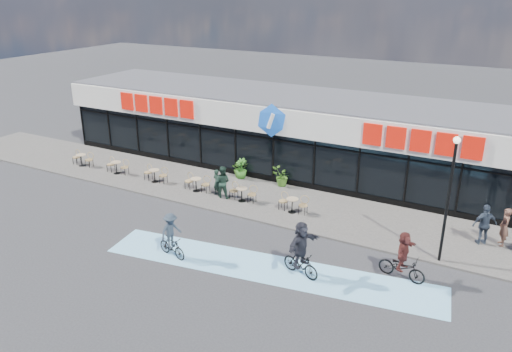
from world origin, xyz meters
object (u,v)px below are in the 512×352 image
(lamp_post, at_px, (450,190))
(potted_plant_right, at_px, (281,177))
(potted_plant_left, at_px, (240,168))
(pedestrian_a, at_px, (504,227))
(patron_left, at_px, (217,182))
(cyclist_b, at_px, (403,260))
(cyclist_a, at_px, (301,251))
(patron_right, at_px, (223,182))
(pedestrian_c, at_px, (485,225))
(bistro_set_0, at_px, (82,158))
(potted_plant_mid, at_px, (241,168))

(lamp_post, height_order, potted_plant_right, lamp_post)
(potted_plant_left, distance_m, pedestrian_a, 14.35)
(patron_left, distance_m, cyclist_b, 11.27)
(cyclist_a, bearing_deg, patron_right, 143.39)
(pedestrian_a, distance_m, pedestrian_c, 0.82)
(potted_plant_right, xyz_separation_m, pedestrian_c, (10.71, -1.90, 0.38))
(pedestrian_a, relative_size, cyclist_a, 0.75)
(patron_left, distance_m, pedestrian_c, 13.27)
(lamp_post, bearing_deg, patron_left, 172.79)
(potted_plant_right, distance_m, patron_left, 3.76)
(lamp_post, xyz_separation_m, pedestrian_c, (1.41, 2.37, -2.23))
(bistro_set_0, bearing_deg, lamp_post, -3.83)
(patron_left, bearing_deg, patron_right, 178.32)
(potted_plant_left, bearing_deg, pedestrian_c, -8.50)
(lamp_post, height_order, pedestrian_a, lamp_post)
(lamp_post, relative_size, potted_plant_mid, 4.44)
(lamp_post, bearing_deg, pedestrian_c, 59.39)
(potted_plant_mid, xyz_separation_m, pedestrian_a, (14.11, -1.61, 0.26))
(potted_plant_right, bearing_deg, pedestrian_c, -10.07)
(potted_plant_left, height_order, cyclist_b, cyclist_b)
(cyclist_a, bearing_deg, pedestrian_c, 44.59)
(bistro_set_0, height_order, patron_right, patron_right)
(bistro_set_0, distance_m, potted_plant_mid, 10.31)
(potted_plant_right, height_order, patron_right, patron_right)
(patron_left, xyz_separation_m, pedestrian_a, (14.01, 1.16, 0.14))
(lamp_post, bearing_deg, patron_right, 173.26)
(patron_right, height_order, pedestrian_a, patron_right)
(bistro_set_0, relative_size, pedestrian_c, 0.83)
(pedestrian_a, bearing_deg, patron_right, -101.95)
(potted_plant_left, height_order, pedestrian_c, pedestrian_c)
(bistro_set_0, relative_size, cyclist_b, 0.76)
(lamp_post, height_order, patron_right, lamp_post)
(lamp_post, distance_m, cyclist_a, 6.31)
(lamp_post, distance_m, patron_left, 12.17)
(bistro_set_0, bearing_deg, pedestrian_c, 2.25)
(cyclist_a, bearing_deg, patron_left, 144.33)
(lamp_post, relative_size, potted_plant_left, 4.94)
(potted_plant_mid, distance_m, potted_plant_right, 2.62)
(potted_plant_left, distance_m, patron_right, 3.14)
(pedestrian_c, bearing_deg, potted_plant_mid, -41.16)
(patron_left, distance_m, cyclist_a, 8.80)
(patron_right, bearing_deg, cyclist_b, 153.40)
(potted_plant_right, distance_m, cyclist_b, 10.32)
(bistro_set_0, distance_m, pedestrian_c, 23.28)
(potted_plant_left, relative_size, cyclist_b, 0.53)
(lamp_post, distance_m, pedestrian_a, 4.13)
(patron_left, height_order, pedestrian_c, pedestrian_c)
(potted_plant_left, xyz_separation_m, pedestrian_a, (14.24, -1.73, 0.33))
(bistro_set_0, xyz_separation_m, pedestrian_c, (23.25, 0.91, 0.48))
(cyclist_a, bearing_deg, bistro_set_0, 163.48)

